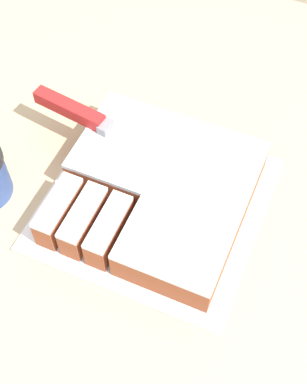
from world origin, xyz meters
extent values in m
plane|color=#7F705B|center=(0.00, 0.00, 0.00)|extent=(8.00, 8.00, 0.00)
cube|color=tan|center=(0.00, 0.00, 0.46)|extent=(1.40, 1.10, 0.93)
cube|color=silver|center=(-0.01, -0.03, 0.93)|extent=(0.32, 0.32, 0.01)
cube|color=#994C2D|center=(-0.01, 0.03, 0.96)|extent=(0.28, 0.16, 0.05)
cube|color=white|center=(-0.01, 0.03, 0.99)|extent=(0.28, 0.16, 0.01)
cube|color=#994C2D|center=(0.05, -0.11, 0.96)|extent=(0.14, 0.11, 0.05)
cube|color=white|center=(0.05, -0.11, 0.99)|extent=(0.14, 0.11, 0.01)
cube|color=#994C2D|center=(-0.13, -0.11, 0.96)|extent=(0.03, 0.10, 0.05)
cube|color=white|center=(-0.13, -0.11, 0.99)|extent=(0.03, 0.10, 0.01)
cube|color=#994C2D|center=(-0.09, -0.11, 0.96)|extent=(0.03, 0.10, 0.05)
cube|color=white|center=(-0.09, -0.11, 0.99)|extent=(0.03, 0.10, 0.01)
cube|color=#994C2D|center=(-0.05, -0.11, 0.96)|extent=(0.03, 0.10, 0.05)
cube|color=white|center=(-0.05, -0.11, 0.99)|extent=(0.03, 0.10, 0.01)
cube|color=silver|center=(-0.02, 0.02, 0.99)|extent=(0.22, 0.05, 0.00)
cube|color=slate|center=(-0.12, 0.03, 1.00)|extent=(0.02, 0.03, 0.02)
cube|color=red|center=(-0.19, 0.04, 1.00)|extent=(0.13, 0.04, 0.02)
camera|label=1|loc=(0.16, -0.44, 1.63)|focal=50.00mm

